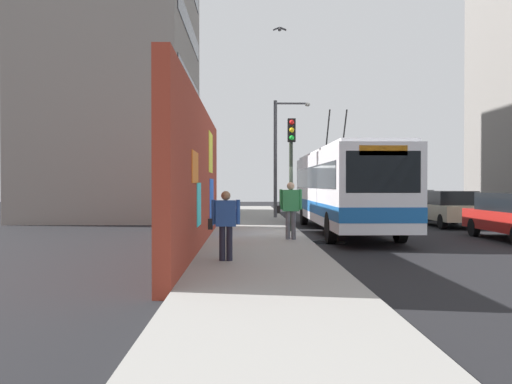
% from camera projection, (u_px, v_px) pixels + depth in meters
% --- Properties ---
extents(ground_plane, '(80.00, 80.00, 0.00)m').
position_uv_depth(ground_plane, '(301.00, 236.00, 19.75)').
color(ground_plane, black).
extents(sidewalk_slab, '(48.00, 3.20, 0.15)m').
position_uv_depth(sidewalk_slab, '(257.00, 234.00, 19.72)').
color(sidewalk_slab, gray).
rests_on(sidewalk_slab, ground_plane).
extents(graffiti_wall, '(13.85, 0.32, 4.11)m').
position_uv_depth(graffiti_wall, '(199.00, 178.00, 15.61)').
color(graffiti_wall, maroon).
rests_on(graffiti_wall, ground_plane).
extents(building_far_left, '(13.37, 7.96, 21.22)m').
position_uv_depth(building_far_left, '(121.00, 33.00, 31.50)').
color(building_far_left, gray).
rests_on(building_far_left, ground_plane).
extents(city_bus, '(12.37, 2.49, 4.95)m').
position_uv_depth(city_bus, '(343.00, 187.00, 21.27)').
color(city_bus, silver).
rests_on(city_bus, ground_plane).
extents(parked_car_champagne, '(4.52, 1.87, 1.58)m').
position_uv_depth(parked_car_champagne, '(449.00, 208.00, 24.23)').
color(parked_car_champagne, '#C6B793').
rests_on(parked_car_champagne, ground_plane).
extents(parked_car_silver, '(4.81, 1.93, 1.58)m').
position_uv_depth(parked_car_silver, '(410.00, 203.00, 29.94)').
color(parked_car_silver, '#B7B7BC').
rests_on(parked_car_silver, ground_plane).
extents(pedestrian_at_curb, '(0.24, 0.78, 1.78)m').
position_uv_depth(pedestrian_at_curb, '(290.00, 205.00, 16.99)').
color(pedestrian_at_curb, '#595960').
rests_on(pedestrian_at_curb, sidewalk_slab).
extents(pedestrian_near_wall, '(0.22, 0.71, 1.56)m').
position_uv_depth(pedestrian_near_wall, '(225.00, 220.00, 12.20)').
color(pedestrian_near_wall, '#1E1E2D').
rests_on(pedestrian_near_wall, sidewalk_slab).
extents(traffic_light, '(0.49, 0.28, 4.11)m').
position_uv_depth(traffic_light, '(291.00, 155.00, 19.80)').
color(traffic_light, '#2D382D').
rests_on(traffic_light, sidewalk_slab).
extents(street_lamp, '(0.44, 1.91, 6.09)m').
position_uv_depth(street_lamp, '(280.00, 149.00, 28.51)').
color(street_lamp, '#4C4C51').
rests_on(street_lamp, sidewalk_slab).
extents(flying_pigeons, '(0.32, 0.55, 0.15)m').
position_uv_depth(flying_pigeons, '(280.00, 29.00, 22.31)').
color(flying_pigeons, '#47474C').
extents(curbside_puddle, '(1.25, 1.25, 0.00)m').
position_uv_depth(curbside_puddle, '(327.00, 242.00, 17.54)').
color(curbside_puddle, black).
rests_on(curbside_puddle, ground_plane).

